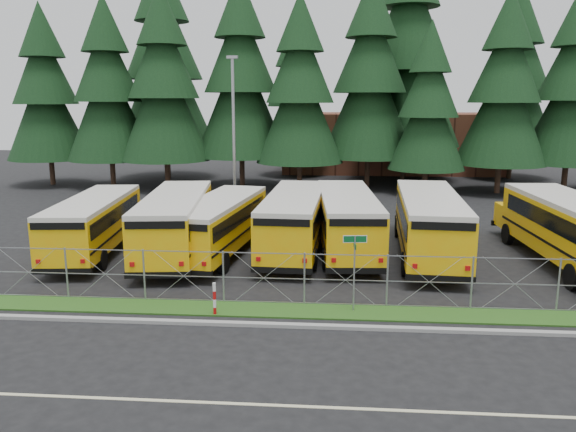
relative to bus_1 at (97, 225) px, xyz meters
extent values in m
plane|color=black|center=(11.56, -5.52, -1.38)|extent=(120.00, 120.00, 0.00)
cube|color=gray|center=(11.56, -8.62, -1.32)|extent=(50.00, 0.25, 0.12)
cube|color=#1A4513|center=(11.56, -7.22, -1.35)|extent=(50.00, 1.40, 0.06)
cube|color=beige|center=(11.56, -13.52, -1.38)|extent=(50.00, 0.12, 0.01)
cube|color=brown|center=(17.56, 34.48, 1.62)|extent=(22.00, 10.00, 6.00)
cylinder|color=#96989E|center=(12.34, -7.06, 0.02)|extent=(0.06, 0.06, 2.80)
cube|color=#0B5124|center=(12.34, -7.06, 1.30)|extent=(0.80, 0.11, 0.22)
cube|color=white|center=(12.34, -7.06, 1.30)|extent=(0.84, 0.10, 0.26)
cube|color=#0B5124|center=(12.34, -7.06, 1.06)|extent=(0.08, 0.55, 0.18)
cylinder|color=#B20C0C|center=(7.48, -7.79, -0.78)|extent=(0.11, 0.11, 1.20)
cylinder|color=#96989E|center=(5.12, 10.26, 3.62)|extent=(0.20, 0.20, 10.00)
cube|color=#96989E|center=(5.12, 10.26, 8.67)|extent=(0.70, 0.35, 0.18)
camera|label=1|loc=(11.48, -26.10, 6.06)|focal=35.00mm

